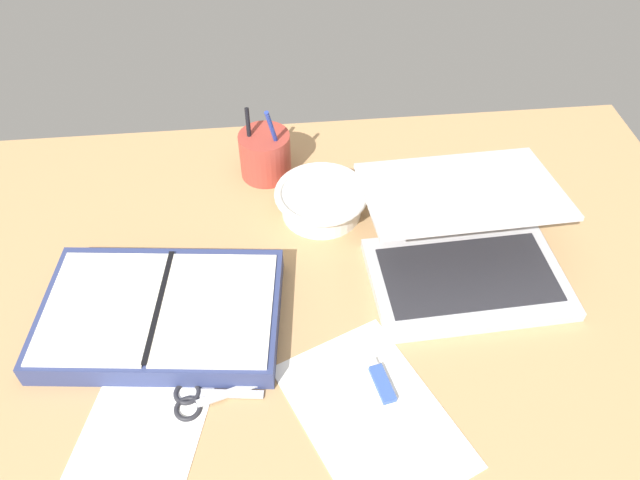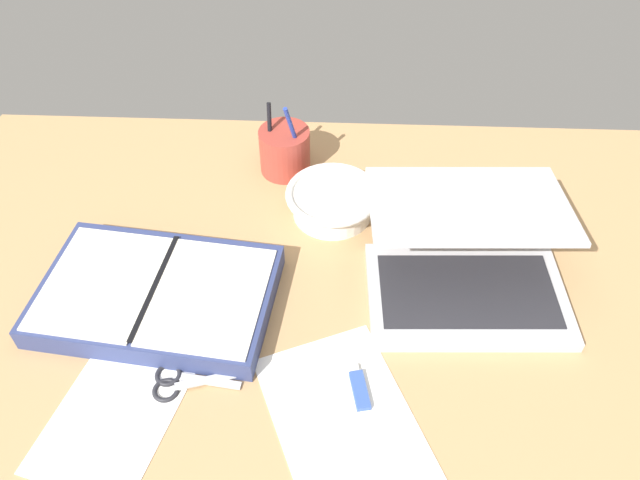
% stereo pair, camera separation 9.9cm
% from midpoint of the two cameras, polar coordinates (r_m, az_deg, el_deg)
% --- Properties ---
extents(desk_top, '(1.40, 1.00, 0.02)m').
position_cam_midpoint_polar(desk_top, '(0.99, -2.91, -6.78)').
color(desk_top, tan).
rests_on(desk_top, ground).
extents(laptop, '(0.32, 0.31, 0.14)m').
position_cam_midpoint_polar(laptop, '(1.02, 10.46, -0.84)').
color(laptop, '#B7B7BC').
rests_on(laptop, desk_top).
extents(bowl, '(0.17, 0.17, 0.05)m').
position_cam_midpoint_polar(bowl, '(1.11, -2.40, 3.54)').
color(bowl, silver).
rests_on(bowl, desk_top).
extents(pen_cup, '(0.10, 0.10, 0.16)m').
position_cam_midpoint_polar(pen_cup, '(1.20, -7.41, 7.66)').
color(pen_cup, '#9E382D').
rests_on(pen_cup, desk_top).
extents(planner, '(0.38, 0.27, 0.04)m').
position_cam_midpoint_polar(planner, '(0.99, -17.12, -6.72)').
color(planner, navy).
rests_on(planner, desk_top).
extents(scissors, '(0.13, 0.06, 0.01)m').
position_cam_midpoint_polar(scissors, '(0.92, -14.24, -14.09)').
color(scissors, '#B7B7BC').
rests_on(scissors, desk_top).
extents(paper_sheet_front, '(0.27, 0.32, 0.00)m').
position_cam_midpoint_polar(paper_sheet_front, '(0.88, 1.50, -15.90)').
color(paper_sheet_front, white).
rests_on(paper_sheet_front, desk_top).
extents(paper_sheet_beside_planner, '(0.21, 0.27, 0.00)m').
position_cam_midpoint_polar(paper_sheet_beside_planner, '(0.92, -19.26, -16.73)').
color(paper_sheet_beside_planner, white).
rests_on(paper_sheet_beside_planner, desk_top).
extents(usb_drive, '(0.03, 0.07, 0.01)m').
position_cam_midpoint_polar(usb_drive, '(0.90, 2.50, -13.10)').
color(usb_drive, '#33519E').
rests_on(usb_drive, desk_top).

